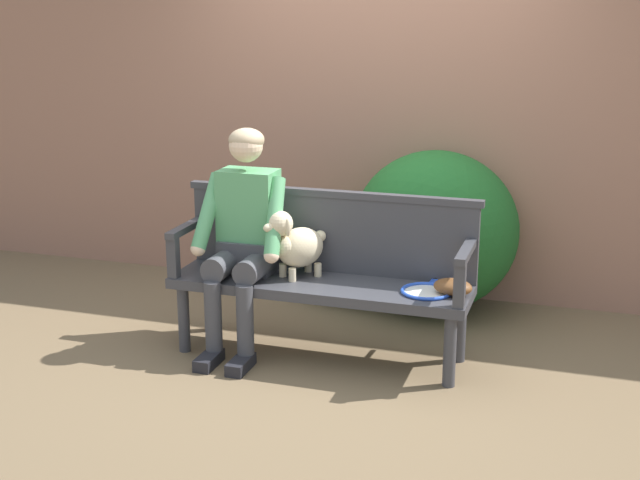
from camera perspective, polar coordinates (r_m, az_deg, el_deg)
The scene contains 12 objects.
ground_plane at distance 5.18m, azimuth 0.00°, elevation -7.69°, with size 40.00×40.00×0.00m, color brown.
brick_garden_fence at distance 6.23m, azimuth 4.19°, elevation 8.12°, with size 8.00×0.30×2.49m, color #936651.
hedge_bush_far_right at distance 5.88m, azimuth 7.65°, elevation 0.63°, with size 1.13×1.05×1.09m, color #1E5B23.
hedge_bush_far_left at distance 6.09m, azimuth 2.65°, elevation -1.24°, with size 0.95×0.69×0.57m, color #194C1E.
garden_bench at distance 5.04m, azimuth 0.00°, elevation -3.42°, with size 1.77×0.48×0.47m.
bench_backrest at distance 5.14m, azimuth 0.72°, elevation 0.64°, with size 1.81×0.06×0.50m.
bench_armrest_left_end at distance 5.19m, azimuth -9.19°, elevation -0.01°, with size 0.06×0.48×0.28m.
bench_armrest_right_end at distance 4.70m, azimuth 9.53°, elevation -1.70°, with size 0.06×0.48×0.28m.
person_seated at distance 5.09m, azimuth -5.08°, elevation 0.62°, with size 0.56×0.64×1.34m.
dog_on_bench at distance 5.03m, azimuth -1.67°, elevation -0.23°, with size 0.35×0.39×0.42m.
tennis_racket at distance 4.88m, azimuth 7.16°, elevation -3.30°, with size 0.31×0.57×0.03m.
baseball_glove at distance 4.84m, azimuth 8.83°, elevation -3.08°, with size 0.22×0.17×0.09m, color brown.
Camera 1 is at (1.46, -4.53, 2.04)m, focal length 48.12 mm.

